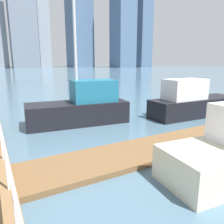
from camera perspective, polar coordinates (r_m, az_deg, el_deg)
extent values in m
plane|color=slate|center=(16.96, -17.43, 1.16)|extent=(300.00, 300.00, 0.00)
cube|color=brown|center=(8.44, 9.95, -9.43)|extent=(10.41, 2.00, 0.18)
cylinder|color=white|center=(4.01, -23.43, -24.03)|extent=(0.06, 0.06, 1.05)
cylinder|color=white|center=(5.63, -25.57, -13.01)|extent=(0.06, 0.06, 1.05)
cylinder|color=white|center=(7.37, -26.63, -7.05)|extent=(0.06, 0.06, 1.05)
cylinder|color=white|center=(6.32, -26.65, -5.21)|extent=(0.06, 28.07, 0.06)
cube|color=black|center=(14.57, 20.62, 1.28)|extent=(6.13, 1.93, 1.09)
cube|color=white|center=(13.71, 18.28, 5.60)|extent=(2.52, 1.46, 1.19)
cube|color=black|center=(11.98, -8.85, -0.24)|extent=(5.47, 2.47, 1.16)
cube|color=#1E6B8C|center=(12.02, -4.82, 5.50)|extent=(2.46, 1.76, 1.15)
cylinder|color=silver|center=(11.82, -9.66, 21.54)|extent=(0.12, 0.12, 7.84)
cube|color=slate|center=(128.60, -22.15, 21.59)|extent=(13.08, 8.12, 49.51)
cube|color=#8C939E|center=(139.19, -17.63, 23.12)|extent=(6.42, 7.82, 58.80)
cube|color=slate|center=(146.53, -8.60, 26.50)|extent=(14.25, 12.54, 76.34)
cube|color=slate|center=(136.30, 2.91, 24.06)|extent=(11.71, 12.20, 59.59)
cube|color=slate|center=(147.57, 8.39, 21.77)|extent=(8.29, 7.88, 52.90)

